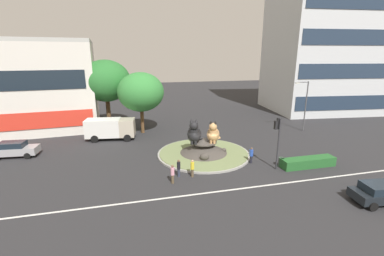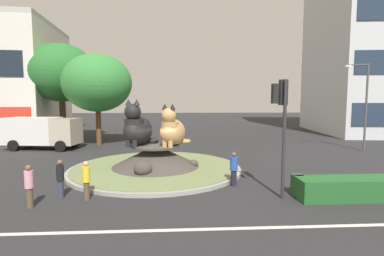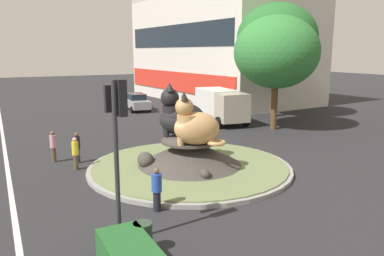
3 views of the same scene
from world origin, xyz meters
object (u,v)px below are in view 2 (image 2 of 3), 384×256
object	(u,v)px
pedestrian_yellow_shirt	(86,179)
litter_bin	(297,184)
pedestrian_pink_shirt	(29,185)
pedestrian_blue_shirt	(234,168)
traffic_light_mast	(282,112)
second_tree_near_tower	(61,73)
delivery_box_truck	(42,131)
pedestrian_black_shirt	(60,178)
cat_statue_calico	(172,130)
broadleaf_tree_behind_island	(97,83)
cat_statue_black	(137,128)
streetlight_arm	(364,101)

from	to	relation	value
pedestrian_yellow_shirt	litter_bin	size ratio (longest dim) A/B	1.81
pedestrian_pink_shirt	pedestrian_blue_shirt	bearing A→B (deg)	-31.01
traffic_light_mast	second_tree_near_tower	bearing A→B (deg)	38.51
second_tree_near_tower	delivery_box_truck	size ratio (longest dim) A/B	1.58
second_tree_near_tower	pedestrian_pink_shirt	xyz separation A→B (m)	(6.14, -19.77, -6.02)
second_tree_near_tower	delivery_box_truck	xyz separation A→B (m)	(0.51, -5.94, -5.40)
pedestrian_pink_shirt	pedestrian_black_shirt	distance (m)	1.31
cat_statue_calico	second_tree_near_tower	bearing A→B (deg)	-119.20
cat_statue_calico	delivery_box_truck	size ratio (longest dim) A/B	0.39
pedestrian_yellow_shirt	broadleaf_tree_behind_island	bearing A→B (deg)	90.92
cat_statue_black	second_tree_near_tower	xyz separation A→B (m)	(-9.50, 13.99, 4.44)
cat_statue_black	second_tree_near_tower	distance (m)	17.48
broadleaf_tree_behind_island	pedestrian_yellow_shirt	distance (m)	16.24
cat_statue_black	traffic_light_mast	xyz separation A→B (m)	(6.60, -5.19, 1.15)
traffic_light_mast	pedestrian_blue_shirt	distance (m)	3.68
broadleaf_tree_behind_island	second_tree_near_tower	distance (m)	6.17
pedestrian_black_shirt	litter_bin	size ratio (longest dim) A/B	1.80
streetlight_arm	litter_bin	bearing A→B (deg)	52.76
pedestrian_pink_shirt	litter_bin	xyz separation A→B (m)	(10.86, 0.94, -0.44)
streetlight_arm	delivery_box_truck	bearing A→B (deg)	0.74
cat_statue_black	litter_bin	distance (m)	9.15
pedestrian_pink_shirt	pedestrian_blue_shirt	xyz separation A→B (m)	(8.37, 2.41, -0.03)
cat_statue_black	cat_statue_calico	distance (m)	2.04
pedestrian_black_shirt	litter_bin	distance (m)	10.13
traffic_light_mast	pedestrian_black_shirt	xyz separation A→B (m)	(-9.22, 0.50, -2.76)
cat_statue_calico	traffic_light_mast	bearing A→B (deg)	64.62
cat_statue_black	cat_statue_calico	size ratio (longest dim) A/B	1.14
broadleaf_tree_behind_island	litter_bin	size ratio (longest dim) A/B	9.25
cat_statue_black	traffic_light_mast	bearing A→B (deg)	70.90
second_tree_near_tower	litter_bin	bearing A→B (deg)	-47.91
cat_statue_calico	pedestrian_blue_shirt	bearing A→B (deg)	65.55
broadleaf_tree_behind_island	delivery_box_truck	world-z (taller)	broadleaf_tree_behind_island
cat_statue_calico	delivery_box_truck	bearing A→B (deg)	-105.16
traffic_light_mast	pedestrian_black_shirt	world-z (taller)	traffic_light_mast
second_tree_near_tower	streetlight_arm	xyz separation A→B (m)	(26.82, -8.40, -2.85)
streetlight_arm	cat_statue_black	bearing A→B (deg)	23.96
cat_statue_calico	broadleaf_tree_behind_island	size ratio (longest dim) A/B	0.29
cat_statue_calico	pedestrian_blue_shirt	distance (m)	4.58
cat_statue_black	pedestrian_yellow_shirt	size ratio (longest dim) A/B	1.71
cat_statue_calico	traffic_light_mast	size ratio (longest dim) A/B	0.49
litter_bin	pedestrian_yellow_shirt	bearing A→B (deg)	-178.87
second_tree_near_tower	pedestrian_black_shirt	size ratio (longest dim) A/B	6.10
streetlight_arm	pedestrian_yellow_shirt	world-z (taller)	streetlight_arm
second_tree_near_tower	pedestrian_blue_shirt	size ratio (longest dim) A/B	6.06
second_tree_near_tower	litter_bin	xyz separation A→B (m)	(17.00, -18.82, -6.46)
streetlight_arm	pedestrian_pink_shirt	bearing A→B (deg)	34.87
cat_statue_calico	streetlight_arm	world-z (taller)	streetlight_arm
cat_statue_black	pedestrian_yellow_shirt	bearing A→B (deg)	2.87
second_tree_near_tower	pedestrian_black_shirt	distance (m)	20.80
traffic_light_mast	pedestrian_yellow_shirt	bearing A→B (deg)	87.23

